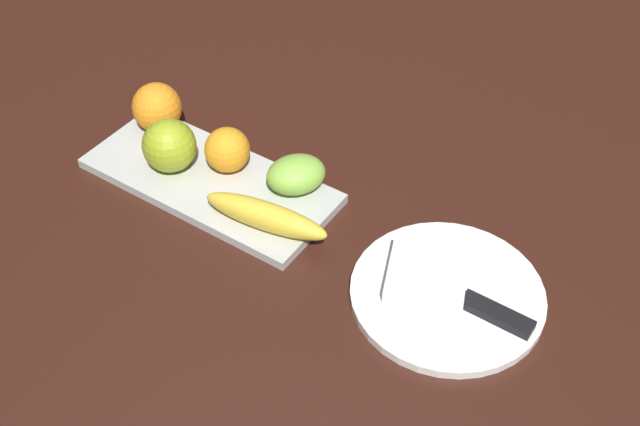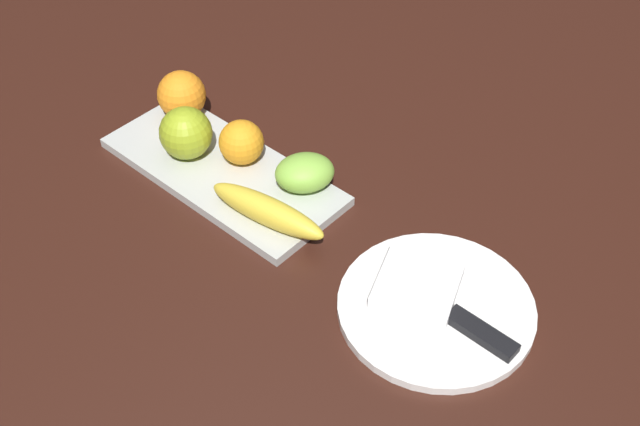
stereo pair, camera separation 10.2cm
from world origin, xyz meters
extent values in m
plane|color=black|center=(0.00, 0.00, 0.00)|extent=(2.40, 2.40, 0.00)
cube|color=#B7BBB6|center=(0.04, 0.02, 0.01)|extent=(0.37, 0.16, 0.01)
sphere|color=#94AA22|center=(0.09, 0.03, 0.05)|extent=(0.08, 0.08, 0.08)
ellipsoid|color=gold|center=(-0.09, 0.06, 0.03)|extent=(0.18, 0.06, 0.04)
sphere|color=orange|center=(0.02, -0.01, 0.05)|extent=(0.07, 0.07, 0.07)
sphere|color=orange|center=(0.17, -0.02, 0.05)|extent=(0.07, 0.07, 0.07)
ellipsoid|color=#85BE42|center=(-0.08, -0.03, 0.04)|extent=(0.10, 0.11, 0.05)
cylinder|color=white|center=(-0.34, 0.02, 0.01)|extent=(0.24, 0.24, 0.01)
cube|color=white|center=(-0.31, 0.02, 0.02)|extent=(0.12, 0.12, 0.02)
cube|color=silver|center=(-0.35, 0.03, 0.01)|extent=(0.15, 0.02, 0.00)
cube|color=black|center=(-0.41, 0.03, 0.02)|extent=(0.09, 0.03, 0.01)
camera|label=1|loc=(-0.56, 0.63, 0.75)|focal=44.06mm
camera|label=2|loc=(-0.64, 0.57, 0.75)|focal=44.06mm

